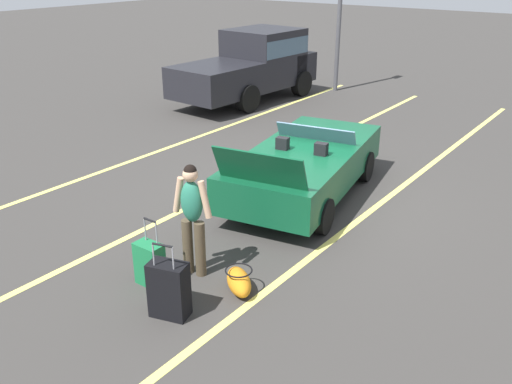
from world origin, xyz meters
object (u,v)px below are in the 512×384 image
(traveler_person, at_px, (192,214))
(suitcase_medium_bright, at_px, (150,264))
(suitcase_large_black, at_px, (169,290))
(convertible_car, at_px, (309,163))
(parked_pickup_truck_near, at_px, (254,64))
(duffel_bag, at_px, (239,281))

(traveler_person, bearing_deg, suitcase_medium_bright, 139.45)
(suitcase_large_black, distance_m, traveler_person, 1.16)
(suitcase_medium_bright, height_order, traveler_person, traveler_person)
(convertible_car, height_order, parked_pickup_truck_near, parked_pickup_truck_near)
(duffel_bag, xyz_separation_m, traveler_person, (-0.00, 0.80, 0.77))
(suitcase_large_black, distance_m, parked_pickup_truck_near, 11.48)
(suitcase_medium_bright, xyz_separation_m, duffel_bag, (0.57, -1.09, -0.16))
(convertible_car, height_order, suitcase_large_black, convertible_car)
(suitcase_medium_bright, bearing_deg, parked_pickup_truck_near, -150.83)
(suitcase_large_black, relative_size, traveler_person, 0.64)
(suitcase_medium_bright, relative_size, parked_pickup_truck_near, 0.19)
(convertible_car, bearing_deg, suitcase_large_black, 178.05)
(duffel_bag, bearing_deg, traveler_person, 90.33)
(convertible_car, height_order, traveler_person, traveler_person)
(duffel_bag, height_order, traveler_person, traveler_person)
(suitcase_medium_bright, height_order, parked_pickup_truck_near, parked_pickup_truck_near)
(duffel_bag, distance_m, parked_pickup_truck_near, 10.93)
(suitcase_medium_bright, bearing_deg, traveler_person, 152.28)
(convertible_car, xyz_separation_m, suitcase_medium_bright, (-4.03, 0.04, -0.28))
(traveler_person, bearing_deg, duffel_bag, -102.71)
(traveler_person, bearing_deg, suitcase_large_black, -168.08)
(traveler_person, bearing_deg, parked_pickup_truck_near, 19.29)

